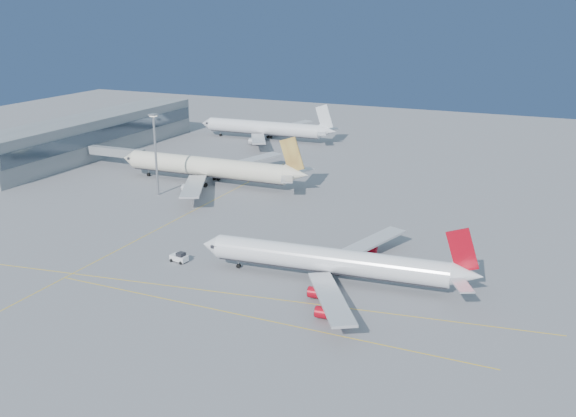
{
  "coord_description": "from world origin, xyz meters",
  "views": [
    {
      "loc": [
        55.58,
        -110.33,
        55.82
      ],
      "look_at": [
        -7.16,
        30.39,
        7.0
      ],
      "focal_mm": 40.0,
      "sensor_mm": 36.0,
      "label": 1
    }
  ],
  "objects_px": {
    "airliner_etihad": "(211,167)",
    "light_mast": "(155,148)",
    "pushback_tug": "(179,257)",
    "airliner_third": "(266,128)",
    "airliner_virgin": "(334,261)"
  },
  "relations": [
    {
      "from": "pushback_tug",
      "to": "light_mast",
      "type": "relative_size",
      "value": 0.17
    },
    {
      "from": "pushback_tug",
      "to": "light_mast",
      "type": "distance_m",
      "value": 58.13
    },
    {
      "from": "pushback_tug",
      "to": "airliner_virgin",
      "type": "bearing_deg",
      "value": 16.28
    },
    {
      "from": "airliner_etihad",
      "to": "pushback_tug",
      "type": "distance_m",
      "value": 67.69
    },
    {
      "from": "airliner_etihad",
      "to": "light_mast",
      "type": "distance_m",
      "value": 22.0
    },
    {
      "from": "airliner_virgin",
      "to": "light_mast",
      "type": "relative_size",
      "value": 2.43
    },
    {
      "from": "airliner_etihad",
      "to": "light_mast",
      "type": "xyz_separation_m",
      "value": [
        -8.25,
        -18.12,
        9.35
      ]
    },
    {
      "from": "light_mast",
      "to": "airliner_virgin",
      "type": "bearing_deg",
      "value": -28.52
    },
    {
      "from": "airliner_etihad",
      "to": "airliner_virgin",
      "type": "bearing_deg",
      "value": -42.94
    },
    {
      "from": "airliner_etihad",
      "to": "pushback_tug",
      "type": "xyz_separation_m",
      "value": [
        27.93,
        -61.5,
        -4.4
      ]
    },
    {
      "from": "airliner_etihad",
      "to": "pushback_tug",
      "type": "relative_size",
      "value": 15.67
    },
    {
      "from": "airliner_etihad",
      "to": "airliner_third",
      "type": "relative_size",
      "value": 1.08
    },
    {
      "from": "airliner_third",
      "to": "pushback_tug",
      "type": "xyz_separation_m",
      "value": [
        42.62,
        -133.51,
        -4.1
      ]
    },
    {
      "from": "airliner_etihad",
      "to": "light_mast",
      "type": "bearing_deg",
      "value": -115.51
    },
    {
      "from": "airliner_virgin",
      "to": "airliner_etihad",
      "type": "bearing_deg",
      "value": 133.05
    }
  ]
}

